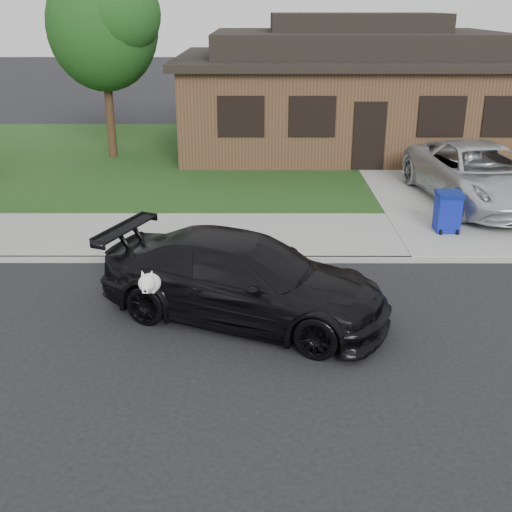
{
  "coord_description": "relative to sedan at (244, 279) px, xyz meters",
  "views": [
    {
      "loc": [
        0.5,
        -9.01,
        5.06
      ],
      "look_at": [
        0.48,
        1.05,
        1.1
      ],
      "focal_mm": 45.0,
      "sensor_mm": 36.0,
      "label": 1
    }
  ],
  "objects": [
    {
      "name": "ground",
      "position": [
        -0.28,
        -0.95,
        -0.72
      ],
      "size": [
        120.0,
        120.0,
        0.0
      ],
      "primitive_type": "plane",
      "color": "black",
      "rests_on": "ground"
    },
    {
      "name": "sidewalk",
      "position": [
        -0.28,
        4.05,
        -0.66
      ],
      "size": [
        60.0,
        3.0,
        0.12
      ],
      "primitive_type": "cube",
      "color": "gray",
      "rests_on": "ground"
    },
    {
      "name": "curb",
      "position": [
        -0.28,
        2.55,
        -0.66
      ],
      "size": [
        60.0,
        0.12,
        0.12
      ],
      "primitive_type": "cube",
      "color": "gray",
      "rests_on": "ground"
    },
    {
      "name": "lawn",
      "position": [
        -0.28,
        12.05,
        -0.66
      ],
      "size": [
        60.0,
        13.0,
        0.13
      ],
      "primitive_type": "cube",
      "color": "#193814",
      "rests_on": "ground"
    },
    {
      "name": "driveway",
      "position": [
        5.72,
        9.05,
        -0.65
      ],
      "size": [
        4.5,
        13.0,
        0.14
      ],
      "primitive_type": "cube",
      "color": "gray",
      "rests_on": "ground"
    },
    {
      "name": "sedan",
      "position": [
        0.0,
        0.0,
        0.0
      ],
      "size": [
        5.37,
        3.75,
        1.44
      ],
      "rotation": [
        0.0,
        0.0,
        1.18
      ],
      "color": "black",
      "rests_on": "ground"
    },
    {
      "name": "minivan",
      "position": [
        6.06,
        6.47,
        0.18
      ],
      "size": [
        3.18,
        5.77,
        1.53
      ],
      "primitive_type": "imported",
      "rotation": [
        0.0,
        0.0,
        0.12
      ],
      "color": "silver",
      "rests_on": "driveway"
    },
    {
      "name": "recycling_bin",
      "position": [
        4.62,
        4.18,
        -0.12
      ],
      "size": [
        0.58,
        0.62,
        0.95
      ],
      "rotation": [
        0.0,
        0.0,
        -0.01
      ],
      "color": "#0D198F",
      "rests_on": "sidewalk"
    },
    {
      "name": "house",
      "position": [
        3.72,
        14.05,
        1.41
      ],
      "size": [
        12.6,
        8.6,
        4.65
      ],
      "color": "#422B1C",
      "rests_on": "ground"
    },
    {
      "name": "tree_0",
      "position": [
        -4.61,
        11.93,
        3.76
      ],
      "size": [
        3.78,
        3.6,
        6.34
      ],
      "color": "#332114",
      "rests_on": "ground"
    }
  ]
}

